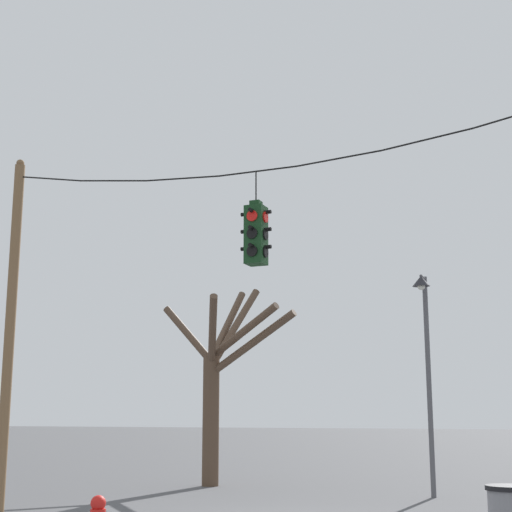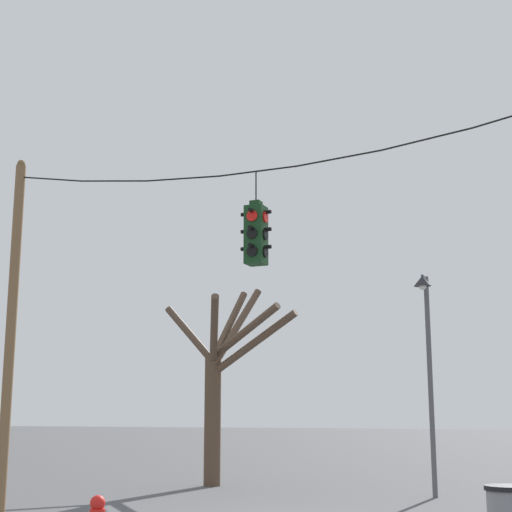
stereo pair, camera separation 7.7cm
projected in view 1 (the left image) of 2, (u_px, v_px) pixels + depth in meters
name	position (u px, v px, depth m)	size (l,w,h in m)	color
utility_pole_left	(10.00, 330.00, 15.74)	(0.21, 0.21, 7.14)	brown
span_wire	(257.00, 162.00, 14.29)	(10.77, 0.03, 0.57)	black
traffic_light_near_right_pole	(256.00, 234.00, 14.03)	(0.58, 0.58, 1.72)	#143819
street_lamp	(426.00, 342.00, 18.72)	(0.42, 0.73, 5.20)	#515156
bare_tree	(219.00, 378.00, 21.61)	(4.25, 3.53, 5.54)	brown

